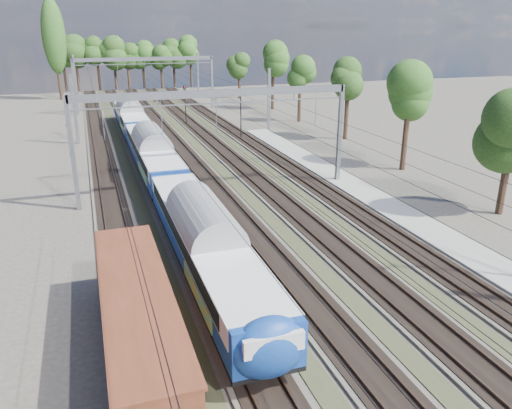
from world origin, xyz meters
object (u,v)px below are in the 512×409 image
object	(u,v)px
signal_near	(185,100)
signal_far	(241,108)
emu_train	(153,149)
freight_boxcar	(138,320)
worker	(154,97)

from	to	relation	value
signal_near	signal_far	world-z (taller)	signal_far
emu_train	freight_boxcar	distance (m)	29.10
worker	signal_far	world-z (taller)	signal_far
freight_boxcar	signal_near	bearing A→B (deg)	76.80
worker	signal_near	xyz separation A→B (m)	(1.12, -25.66, 2.70)
emu_train	signal_far	bearing A→B (deg)	46.58
worker	emu_train	bearing A→B (deg)	153.55
emu_train	signal_near	world-z (taller)	signal_near
worker	signal_far	xyz separation A→B (m)	(6.03, -37.34, 3.03)
freight_boxcar	worker	xyz separation A→B (m)	(11.62, 79.97, -1.22)
freight_boxcar	signal_far	size ratio (longest dim) A/B	2.18
emu_train	freight_boxcar	world-z (taller)	emu_train
signal_near	signal_far	distance (m)	12.67
emu_train	worker	distance (m)	51.75
freight_boxcar	worker	world-z (taller)	freight_boxcar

